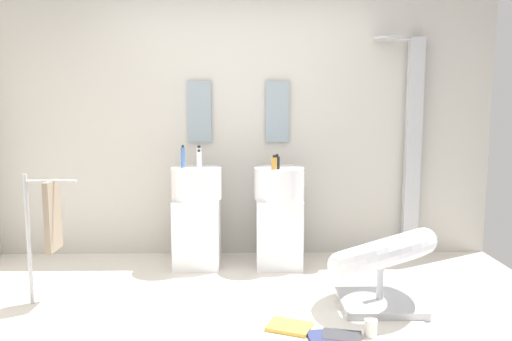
% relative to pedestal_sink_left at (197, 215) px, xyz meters
% --- Properties ---
extents(ground_plane, '(4.80, 3.60, 0.04)m').
position_rel_pedestal_sink_left_xyz_m(ground_plane, '(0.36, -1.22, -0.48)').
color(ground_plane, silver).
extents(rear_partition, '(4.80, 0.10, 2.60)m').
position_rel_pedestal_sink_left_xyz_m(rear_partition, '(0.36, 0.43, 0.84)').
color(rear_partition, beige).
rests_on(rear_partition, ground_plane).
extents(pedestal_sink_left, '(0.44, 0.44, 0.99)m').
position_rel_pedestal_sink_left_xyz_m(pedestal_sink_left, '(0.00, 0.00, 0.00)').
color(pedestal_sink_left, white).
rests_on(pedestal_sink_left, ground_plane).
extents(pedestal_sink_right, '(0.44, 0.44, 0.99)m').
position_rel_pedestal_sink_left_xyz_m(pedestal_sink_right, '(0.73, 0.00, 0.00)').
color(pedestal_sink_right, white).
rests_on(pedestal_sink_right, ground_plane).
extents(vanity_mirror_left, '(0.22, 0.03, 0.56)m').
position_rel_pedestal_sink_left_xyz_m(vanity_mirror_left, '(0.00, 0.36, 0.91)').
color(vanity_mirror_left, '#8C9EA8').
extents(vanity_mirror_right, '(0.22, 0.03, 0.56)m').
position_rel_pedestal_sink_left_xyz_m(vanity_mirror_right, '(0.73, 0.36, 0.91)').
color(vanity_mirror_right, '#8C9EA8').
extents(shower_column, '(0.49, 0.24, 2.05)m').
position_rel_pedestal_sink_left_xyz_m(shower_column, '(1.99, 0.31, 0.62)').
color(shower_column, '#B7BABF').
rests_on(shower_column, ground_plane).
extents(lounge_chair, '(1.10, 1.10, 0.65)m').
position_rel_pedestal_sink_left_xyz_m(lounge_chair, '(1.39, -0.94, -0.11)').
color(lounge_chair, '#B7BABF').
rests_on(lounge_chair, ground_plane).
extents(towel_rack, '(0.37, 0.22, 0.95)m').
position_rel_pedestal_sink_left_xyz_m(towel_rack, '(-0.96, -0.84, 0.17)').
color(towel_rack, '#B7BABF').
rests_on(towel_rack, ground_plane).
extents(area_rug, '(1.23, 0.81, 0.01)m').
position_rel_pedestal_sink_left_xyz_m(area_rug, '(1.00, -1.44, -0.46)').
color(area_rug, white).
rests_on(area_rug, ground_plane).
extents(magazine_charcoal, '(0.27, 0.20, 0.02)m').
position_rel_pedestal_sink_left_xyz_m(magazine_charcoal, '(1.03, -1.43, -0.44)').
color(magazine_charcoal, '#38383D').
rests_on(magazine_charcoal, area_rug).
extents(magazine_ochre, '(0.32, 0.28, 0.03)m').
position_rel_pedestal_sink_left_xyz_m(magazine_ochre, '(0.72, -1.29, -0.44)').
color(magazine_ochre, gold).
rests_on(magazine_ochre, area_rug).
extents(magazine_navy, '(0.22, 0.19, 0.02)m').
position_rel_pedestal_sink_left_xyz_m(magazine_navy, '(0.92, -1.43, -0.44)').
color(magazine_navy, navy).
rests_on(magazine_navy, area_rug).
extents(coffee_mug, '(0.08, 0.08, 0.11)m').
position_rel_pedestal_sink_left_xyz_m(coffee_mug, '(1.21, -1.40, -0.40)').
color(coffee_mug, white).
rests_on(coffee_mug, area_rug).
extents(soap_bottle_white, '(0.04, 0.04, 0.17)m').
position_rel_pedestal_sink_left_xyz_m(soap_bottle_white, '(0.04, -0.13, 0.50)').
color(soap_bottle_white, white).
rests_on(soap_bottle_white, pedestal_sink_left).
extents(soap_bottle_amber, '(0.05, 0.05, 0.12)m').
position_rel_pedestal_sink_left_xyz_m(soap_bottle_amber, '(0.68, -0.13, 0.48)').
color(soap_bottle_amber, '#C68C38').
rests_on(soap_bottle_amber, pedestal_sink_right).
extents(soap_bottle_blue, '(0.04, 0.04, 0.20)m').
position_rel_pedestal_sink_left_xyz_m(soap_bottle_blue, '(-0.12, 0.02, 0.52)').
color(soap_bottle_blue, '#4C72B7').
rests_on(soap_bottle_blue, pedestal_sink_left).
extents(soap_bottle_black, '(0.05, 0.05, 0.13)m').
position_rel_pedestal_sink_left_xyz_m(soap_bottle_black, '(0.70, -0.10, 0.48)').
color(soap_bottle_black, black).
rests_on(soap_bottle_black, pedestal_sink_right).
extents(soap_bottle_clear, '(0.05, 0.05, 0.18)m').
position_rel_pedestal_sink_left_xyz_m(soap_bottle_clear, '(0.01, 0.14, 0.51)').
color(soap_bottle_clear, silver).
rests_on(soap_bottle_clear, pedestal_sink_left).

